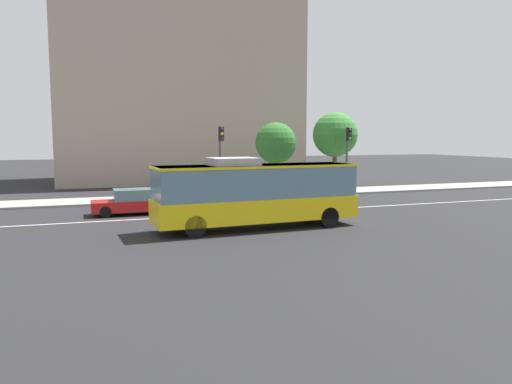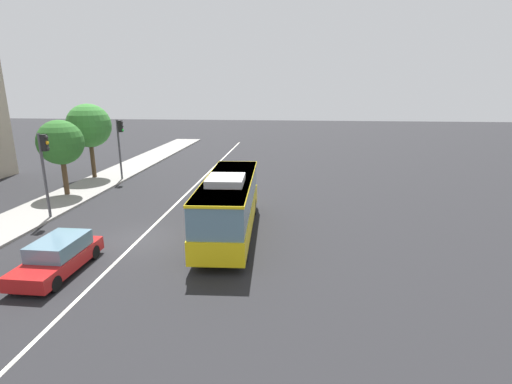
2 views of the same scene
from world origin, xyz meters
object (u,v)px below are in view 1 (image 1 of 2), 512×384
(traffic_light_near_corner, at_px, (221,150))
(street_tree_kerbside_centre, at_px, (335,135))
(traffic_light_mid_block, at_px, (348,148))
(street_tree_kerbside_left, at_px, (276,143))
(sedan_red, at_px, (133,202))
(transit_bus, at_px, (256,191))

(traffic_light_near_corner, distance_m, street_tree_kerbside_centre, 11.10)
(traffic_light_mid_block, relative_size, street_tree_kerbside_left, 0.93)
(traffic_light_mid_block, bearing_deg, sedan_red, -74.93)
(transit_bus, xyz_separation_m, street_tree_kerbside_centre, (12.03, 14.07, 2.80))
(street_tree_kerbside_left, distance_m, street_tree_kerbside_centre, 5.73)
(street_tree_kerbside_left, bearing_deg, transit_bus, -115.84)
(sedan_red, xyz_separation_m, traffic_light_near_corner, (6.53, 4.54, 2.84))
(traffic_light_near_corner, relative_size, traffic_light_mid_block, 1.00)
(traffic_light_near_corner, distance_m, street_tree_kerbside_left, 5.46)
(traffic_light_mid_block, relative_size, street_tree_kerbside_centre, 0.80)
(sedan_red, bearing_deg, transit_bus, 128.67)
(traffic_light_near_corner, bearing_deg, transit_bus, -11.08)
(traffic_light_near_corner, xyz_separation_m, street_tree_kerbside_left, (5.02, 2.11, 0.38))
(traffic_light_near_corner, bearing_deg, sedan_red, -59.14)
(traffic_light_mid_block, xyz_separation_m, street_tree_kerbside_centre, (0.46, 2.88, 1.05))
(transit_bus, bearing_deg, sedan_red, 125.53)
(sedan_red, distance_m, street_tree_kerbside_left, 13.71)
(sedan_red, xyz_separation_m, traffic_light_mid_block, (16.72, 4.62, 2.84))
(sedan_red, xyz_separation_m, street_tree_kerbside_centre, (17.18, 7.50, 3.89))
(sedan_red, relative_size, traffic_light_near_corner, 0.87)
(transit_bus, bearing_deg, traffic_light_mid_block, 41.47)
(sedan_red, bearing_deg, street_tree_kerbside_left, -149.48)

